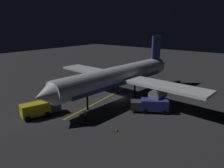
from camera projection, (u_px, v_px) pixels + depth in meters
ground_plane at (118, 99)px, 43.81m from camera, size 180.00×180.00×0.20m
apron_guide_stripe at (99, 102)px, 41.87m from camera, size 2.62×19.48×0.01m
airliner at (120, 76)px, 42.97m from camera, size 35.32×37.50×12.11m
baggage_truck at (39, 109)px, 34.87m from camera, size 3.66×6.61×2.43m
catering_truck at (151, 105)px, 36.58m from camera, size 6.46×5.19×2.32m
ground_crew_worker at (85, 115)px, 33.43m from camera, size 0.40×0.40×1.74m
traffic_cone_near_left at (116, 130)px, 30.21m from camera, size 0.50×0.50×0.55m
traffic_cone_near_right at (107, 107)px, 38.38m from camera, size 0.50×0.50×0.55m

